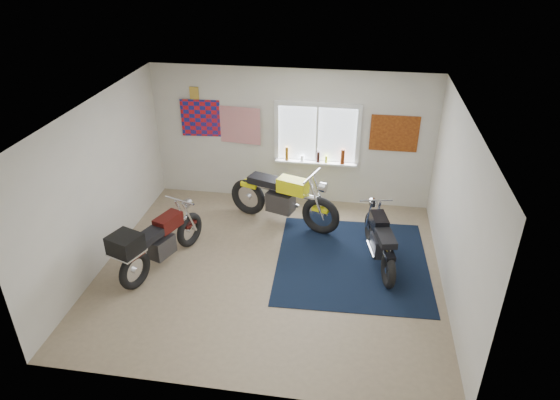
% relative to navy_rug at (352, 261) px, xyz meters
% --- Properties ---
extents(ground, '(5.50, 5.50, 0.00)m').
position_rel_navy_rug_xyz_m(ground, '(-1.33, -0.42, -0.01)').
color(ground, '#9E896B').
rests_on(ground, ground).
extents(room_shell, '(5.50, 5.50, 5.50)m').
position_rel_navy_rug_xyz_m(room_shell, '(-1.33, -0.42, 1.63)').
color(room_shell, white).
rests_on(room_shell, ground).
extents(navy_rug, '(2.60, 2.69, 0.01)m').
position_rel_navy_rug_xyz_m(navy_rug, '(0.00, 0.00, 0.00)').
color(navy_rug, black).
rests_on(navy_rug, ground).
extents(window_assembly, '(1.66, 0.17, 1.26)m').
position_rel_navy_rug_xyz_m(window_assembly, '(-0.83, 2.05, 1.36)').
color(window_assembly, white).
rests_on(window_assembly, room_shell).
extents(oil_bottles, '(1.17, 0.09, 0.30)m').
position_rel_navy_rug_xyz_m(oil_bottles, '(-0.74, 1.98, 1.02)').
color(oil_bottles, brown).
rests_on(oil_bottles, window_assembly).
extents(flag_display, '(1.60, 0.10, 1.17)m').
position_rel_navy_rug_xyz_m(flag_display, '(-3.23, 2.06, 2.14)').
color(flag_display, red).
rests_on(flag_display, room_shell).
extents(triumph_poster, '(0.90, 0.03, 0.70)m').
position_rel_navy_rug_xyz_m(triumph_poster, '(0.62, 2.06, 1.54)').
color(triumph_poster, '#A54C14').
rests_on(triumph_poster, room_shell).
extents(yellow_triumph, '(2.19, 0.94, 1.14)m').
position_rel_navy_rug_xyz_m(yellow_triumph, '(-1.35, 1.08, 0.50)').
color(yellow_triumph, black).
rests_on(yellow_triumph, ground).
extents(black_chrome_bike, '(0.63, 1.82, 0.94)m').
position_rel_navy_rug_xyz_m(black_chrome_bike, '(0.42, 0.06, 0.41)').
color(black_chrome_bike, black).
rests_on(black_chrome_bike, navy_rug).
extents(maroon_tourer, '(1.00, 1.93, 1.00)m').
position_rel_navy_rug_xyz_m(maroon_tourer, '(-3.13, -0.70, 0.51)').
color(maroon_tourer, black).
rests_on(maroon_tourer, ground).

